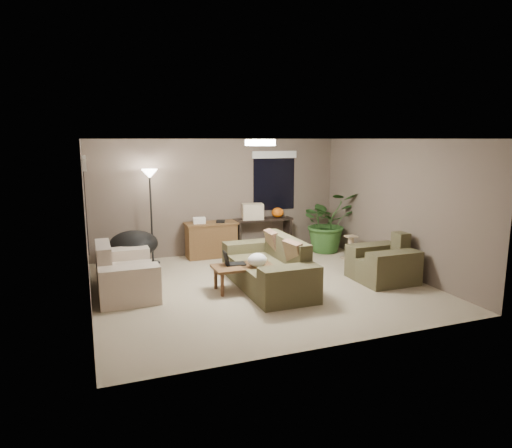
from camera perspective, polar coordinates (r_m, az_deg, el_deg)
name	(u,v)px	position (r m, az deg, el deg)	size (l,w,h in m)	color
room_shell	(260,214)	(7.66, 0.53, 1.21)	(5.50, 5.50, 5.50)	tan
main_sofa	(270,270)	(7.82, 1.70, -5.77)	(0.95, 2.20, 0.85)	#48432B
throw_pillows	(283,249)	(7.83, 3.45, -3.08)	(0.29, 1.37, 0.47)	#8C7251
loveseat	(124,275)	(7.83, -16.15, -6.16)	(0.90, 1.60, 0.85)	beige
armchair	(383,264)	(8.46, 15.63, -4.88)	(0.95, 1.00, 0.85)	brown
coffee_table	(243,269)	(7.66, -1.64, -5.63)	(1.00, 0.55, 0.42)	brown
laptop	(231,261)	(7.67, -3.09, -4.68)	(0.37, 0.26, 0.24)	black
plastic_bag	(257,260)	(7.54, 0.16, -4.51)	(0.32, 0.29, 0.22)	white
desk	(211,240)	(9.80, -5.62, -1.95)	(1.10, 0.50, 0.75)	brown
desk_papers	(204,221)	(9.67, -6.54, 0.42)	(0.71, 0.30, 0.12)	silver
console_table	(263,232)	(10.23, 0.90, -1.02)	(1.30, 0.40, 0.75)	black
pumpkin	(278,213)	(10.29, 2.72, 1.44)	(0.27, 0.27, 0.22)	orange
cardboard_box	(253,211)	(10.06, -0.42, 1.58)	(0.46, 0.34, 0.34)	beige
papasan_chair	(134,248)	(8.92, -15.02, -2.95)	(1.04, 1.04, 0.80)	black
floor_lamp	(150,185)	(9.30, -13.11, 4.77)	(0.32, 0.32, 1.91)	black
ceiling_fixture	(260,142)	(7.55, 0.54, 10.15)	(0.50, 0.50, 0.10)	white
houseplant	(327,228)	(10.32, 8.89, -0.54)	(1.21, 1.35, 1.05)	#2D5923
cat_scratching_post	(351,249)	(9.82, 11.73, -3.07)	(0.32, 0.32, 0.50)	tan
window_left	(85,187)	(7.38, -20.59, 4.37)	(0.05, 1.56, 1.33)	black
window_back	(274,171)	(10.36, 2.30, 6.66)	(1.06, 0.05, 1.33)	black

